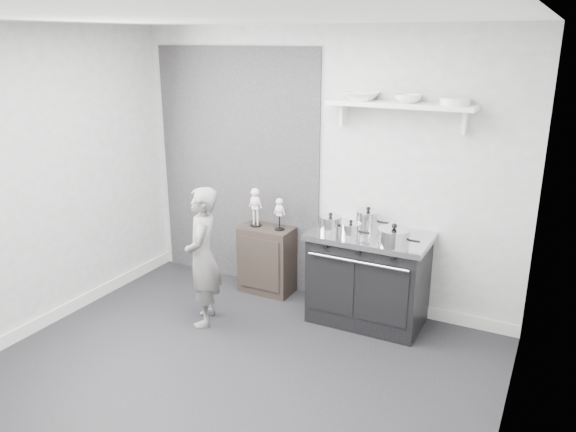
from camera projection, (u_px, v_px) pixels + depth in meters
The scene contains 15 objects.
ground at pixel (224, 382), 4.40m from camera, with size 4.00×4.00×0.00m, color black.
room_shell at pixel (217, 173), 4.07m from camera, with size 4.02×3.62×2.71m.
wall_shelf at pixel (400, 106), 4.87m from camera, with size 1.30×0.26×0.24m.
stove at pixel (368, 277), 5.23m from camera, with size 1.09×0.68×0.87m.
side_cabinet at pixel (267, 260), 5.88m from camera, with size 0.55×0.32×0.71m, color black.
child at pixel (203, 257), 5.14m from camera, with size 0.48×0.31×1.31m, color slate.
pot_front_left at pixel (330, 224), 5.14m from camera, with size 0.30×0.21×0.18m.
pot_back_left at pixel (368, 219), 5.23m from camera, with size 0.31×0.23×0.21m.
pot_front_right at pixel (394, 237), 4.80m from camera, with size 0.37×0.28×0.20m.
pot_front_center at pixel (351, 230), 5.02m from camera, with size 0.27×0.18×0.15m.
skeleton_full at pixel (255, 204), 5.75m from camera, with size 0.13×0.08×0.47m, color beige, non-canonical shape.
skeleton_torso at pixel (279, 212), 5.65m from camera, with size 0.11×0.07×0.38m, color beige, non-canonical shape.
bowl_large at pixel (362, 96), 4.99m from camera, with size 0.31×0.31×0.08m, color white.
bowl_small at pixel (408, 99), 4.81m from camera, with size 0.23×0.23×0.07m, color white.
plate_stack at pixel (455, 102), 4.64m from camera, with size 0.25×0.25×0.06m, color white.
Camera 1 is at (2.18, -3.15, 2.57)m, focal length 35.00 mm.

